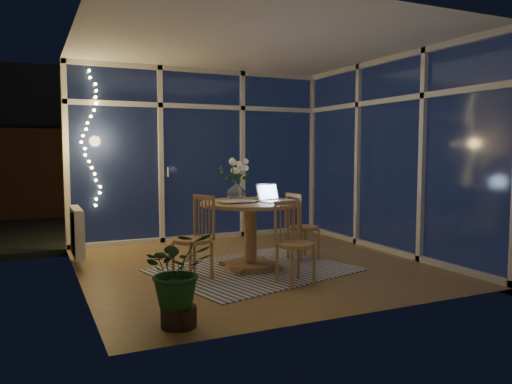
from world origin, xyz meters
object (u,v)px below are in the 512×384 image
(dining_table, at_px, (250,235))
(chair_front, at_px, (295,243))
(chair_left, at_px, (192,238))
(potted_plant, at_px, (178,279))
(laptop, at_px, (274,192))
(chair_right, at_px, (303,226))
(flower_vase, at_px, (236,191))

(dining_table, distance_m, chair_front, 0.81)
(chair_left, relative_size, potted_plant, 1.20)
(laptop, height_order, potted_plant, laptop)
(chair_left, distance_m, chair_front, 1.08)
(chair_right, bearing_deg, potted_plant, 121.55)
(chair_right, xyz_separation_m, laptop, (-0.55, -0.28, 0.47))
(potted_plant, bearing_deg, chair_front, 26.52)
(chair_right, bearing_deg, flower_vase, 76.47)
(chair_left, xyz_separation_m, chair_right, (1.56, 0.38, -0.03))
(chair_front, xyz_separation_m, potted_plant, (-1.44, -0.72, -0.05))
(laptop, xyz_separation_m, flower_vase, (-0.32, 0.38, -0.01))
(dining_table, bearing_deg, potted_plant, -130.40)
(chair_left, xyz_separation_m, chair_front, (0.92, -0.56, -0.02))
(chair_right, relative_size, potted_plant, 1.13)
(chair_right, xyz_separation_m, potted_plant, (-2.07, -1.66, -0.05))
(dining_table, relative_size, potted_plant, 1.51)
(chair_left, relative_size, chair_front, 1.06)
(chair_right, relative_size, laptop, 2.74)
(flower_vase, xyz_separation_m, potted_plant, (-1.21, -1.75, -0.51))
(chair_left, bearing_deg, chair_front, 37.24)
(dining_table, xyz_separation_m, chair_right, (0.79, 0.15, 0.04))
(chair_front, distance_m, laptop, 0.81)
(laptop, distance_m, flower_vase, 0.49)
(laptop, bearing_deg, dining_table, 135.21)
(dining_table, xyz_separation_m, flower_vase, (-0.07, 0.25, 0.50))
(chair_right, bearing_deg, laptop, 110.05)
(chair_right, relative_size, flower_vase, 4.08)
(flower_vase, relative_size, potted_plant, 0.28)
(flower_vase, bearing_deg, laptop, -50.25)
(chair_right, height_order, laptop, laptop)
(chair_front, bearing_deg, dining_table, 94.90)
(laptop, bearing_deg, chair_left, 169.73)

